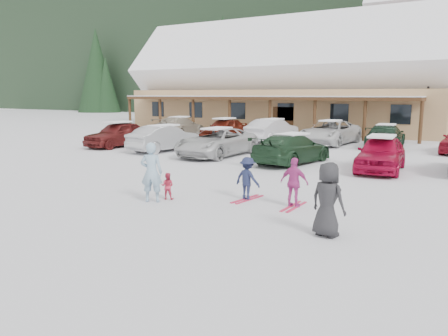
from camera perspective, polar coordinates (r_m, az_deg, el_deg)
The scene contains 22 objects.
ground at distance 12.88m, azimuth -3.42°, elevation -4.92°, with size 160.00×160.00×0.00m, color silver.
day_lodge at distance 41.50m, azimuth 7.92°, elevation 10.53°, with size 29.12×12.50×10.38m.
lamp_post at distance 35.50m, azimuth 25.11°, elevation 9.32°, with size 0.50×0.25×6.37m.
conifer_0 at distance 52.16m, azimuth -9.03°, elevation 12.22°, with size 4.40×4.40×10.20m.
conifer_2 at distance 64.18m, azimuth -4.93°, elevation 12.81°, with size 5.28×5.28×12.24m.
adult_skier at distance 13.30m, azimuth -9.45°, elevation -0.56°, with size 0.66×0.44×1.82m, color #89AAC2.
toddler_red at distance 13.66m, azimuth -7.39°, elevation -2.35°, with size 0.41×0.32×0.83m, color #CD2C4A.
child_navy at distance 13.45m, azimuth 3.08°, elevation -1.38°, with size 0.86×0.49×1.33m, color #1A2040.
skis_child_navy at distance 13.59m, azimuth 3.06°, elevation -4.08°, with size 0.20×1.40×0.03m, color #C11B41.
child_magenta at distance 12.69m, azimuth 9.16°, elevation -1.89°, with size 0.85×0.35×1.45m, color #BC378B.
skis_child_magenta at distance 12.85m, azimuth 9.08°, elevation -4.99°, with size 0.20×1.40×0.03m, color #C11B41.
bystander_dark at distance 10.23m, azimuth 13.40°, elevation -4.03°, with size 0.84×0.55×1.73m, color #262527.
parked_car_0 at distance 27.91m, azimuth -13.65°, elevation 4.31°, with size 1.83×4.54×1.55m, color maroon.
parked_car_1 at distance 25.22m, azimuth -7.83°, elevation 3.88°, with size 1.57×4.50×1.48m, color #A1A2A5.
parked_car_2 at distance 23.02m, azimuth -0.96°, elevation 3.41°, with size 2.44×5.30×1.47m, color #BDBDBD.
parked_car_3 at distance 20.79m, azimuth 8.89°, elevation 2.51°, with size 1.96×4.81×1.40m, color #1D3C24.
parked_car_4 at distance 19.65m, azimuth 19.82°, elevation 1.79°, with size 1.76×4.39×1.49m, color #AF0B33.
parked_car_7 at distance 33.81m, azimuth -5.84°, elevation 5.39°, with size 2.12×5.22×1.52m, color #A1957F.
parked_car_8 at distance 31.72m, azimuth 0.04°, elevation 5.16°, with size 1.79×4.44×1.51m, color maroon.
parked_car_9 at distance 30.45m, azimuth 6.32°, elevation 4.94°, with size 1.63×4.68×1.54m, color silver.
parked_car_10 at distance 29.17m, azimuth 13.67°, elevation 4.53°, with size 2.58×5.59×1.55m, color silver.
parked_car_11 at distance 28.44m, azimuth 20.33°, elevation 3.93°, with size 1.97×4.85×1.41m, color #173021.
Camera 1 is at (6.96, -10.35, 3.23)m, focal length 35.00 mm.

